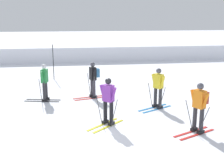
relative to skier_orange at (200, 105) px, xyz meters
name	(u,v)px	position (x,y,z in m)	size (l,w,h in m)	color
ground_plane	(107,135)	(-3.05, 0.22, -0.95)	(120.00, 120.00, 0.00)	white
far_snow_ridge	(81,49)	(-3.05, 19.48, -0.34)	(80.00, 8.74, 1.23)	white
skier_orange	(200,105)	(0.00, 0.00, 0.00)	(1.60, 1.02, 1.71)	red
skier_yellow	(158,87)	(-0.58, 2.75, -0.04)	(1.58, 1.09, 1.71)	#237AC6
skier_green	(44,81)	(-5.35, 4.51, -0.04)	(1.64, 0.98, 1.71)	black
skier_purple	(108,100)	(-2.89, 1.15, -0.04)	(1.43, 1.35, 1.71)	gold
skier_black	(93,78)	(-3.12, 4.73, 0.00)	(1.64, 0.97, 1.71)	red
trail_marker_pole	(53,62)	(-5.17, 9.14, 0.10)	(0.04, 0.04, 2.11)	black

